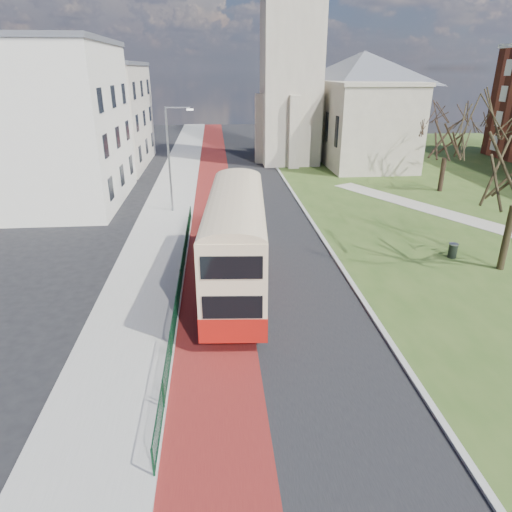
{
  "coord_description": "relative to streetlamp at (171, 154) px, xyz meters",
  "views": [
    {
      "loc": [
        -0.95,
        -17.68,
        10.69
      ],
      "look_at": [
        0.92,
        3.33,
        2.0
      ],
      "focal_mm": 32.0,
      "sensor_mm": 36.0,
      "label": 1
    }
  ],
  "objects": [
    {
      "name": "pedestrian_railing",
      "position": [
        1.4,
        -14.0,
        -4.04
      ],
      "size": [
        0.07,
        24.0,
        1.12
      ],
      "color": "#0D3920",
      "rests_on": "ground"
    },
    {
      "name": "streetlamp",
      "position": [
        0.0,
        0.0,
        0.0
      ],
      "size": [
        2.13,
        0.18,
        8.0
      ],
      "color": "gray",
      "rests_on": "pavement_west"
    },
    {
      "name": "road_carriageway",
      "position": [
        5.85,
        2.0,
        -4.59
      ],
      "size": [
        9.0,
        120.0,
        0.01
      ],
      "primitive_type": "cube",
      "color": "black",
      "rests_on": "ground"
    },
    {
      "name": "winter_tree_far",
      "position": [
        24.31,
        4.56,
        0.91
      ],
      "size": [
        5.6,
        5.6,
        7.89
      ],
      "rotation": [
        0.0,
        0.0,
        -0.05
      ],
      "color": "black",
      "rests_on": "grass_green"
    },
    {
      "name": "gothic_church",
      "position": [
        16.91,
        20.0,
        8.54
      ],
      "size": [
        16.38,
        18.0,
        40.0
      ],
      "color": "gray",
      "rests_on": "ground"
    },
    {
      "name": "bus",
      "position": [
        4.31,
        -14.27,
        -1.77
      ],
      "size": [
        3.61,
        12.02,
        4.96
      ],
      "rotation": [
        0.0,
        0.0,
        -0.07
      ],
      "color": "#9C140E",
      "rests_on": "ground"
    },
    {
      "name": "grass_green",
      "position": [
        30.35,
        4.0,
        -4.57
      ],
      "size": [
        40.0,
        80.0,
        0.04
      ],
      "primitive_type": "cube",
      "color": "#304A1A",
      "rests_on": "ground"
    },
    {
      "name": "litter_bin",
      "position": [
        17.55,
        -11.2,
        -4.1
      ],
      "size": [
        0.56,
        0.56,
        0.9
      ],
      "rotation": [
        0.0,
        0.0,
        0.0
      ],
      "color": "black",
      "rests_on": "grass_green"
    },
    {
      "name": "kerb_east",
      "position": [
        10.45,
        4.0,
        -4.53
      ],
      "size": [
        0.25,
        80.0,
        0.13
      ],
      "primitive_type": "cube",
      "color": "#999993",
      "rests_on": "ground"
    },
    {
      "name": "ground",
      "position": [
        4.35,
        -18.0,
        -4.59
      ],
      "size": [
        160.0,
        160.0,
        0.0
      ],
      "primitive_type": "plane",
      "color": "black",
      "rests_on": "ground"
    },
    {
      "name": "street_block_near",
      "position": [
        -9.65,
        4.0,
        1.92
      ],
      "size": [
        10.3,
        14.3,
        13.0
      ],
      "color": "silver",
      "rests_on": "ground"
    },
    {
      "name": "bus_lane",
      "position": [
        3.15,
        2.0,
        -4.59
      ],
      "size": [
        3.4,
        120.0,
        0.01
      ],
      "primitive_type": "cube",
      "color": "#591414",
      "rests_on": "ground"
    },
    {
      "name": "kerb_west",
      "position": [
        1.35,
        2.0,
        -4.53
      ],
      "size": [
        0.25,
        120.0,
        0.13
      ],
      "primitive_type": "cube",
      "color": "#999993",
      "rests_on": "ground"
    },
    {
      "name": "pavement_west",
      "position": [
        -0.65,
        2.0,
        -4.53
      ],
      "size": [
        4.0,
        120.0,
        0.12
      ],
      "primitive_type": "cube",
      "color": "gray",
      "rests_on": "ground"
    },
    {
      "name": "street_block_far",
      "position": [
        -9.65,
        20.0,
        1.17
      ],
      "size": [
        10.3,
        16.3,
        11.5
      ],
      "color": "#BBAF9E",
      "rests_on": "ground"
    }
  ]
}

